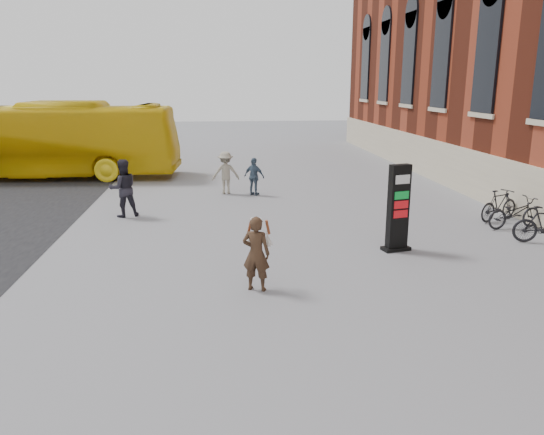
{
  "coord_description": "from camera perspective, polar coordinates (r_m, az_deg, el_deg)",
  "views": [
    {
      "loc": [
        -0.44,
        -11.16,
        4.37
      ],
      "look_at": [
        0.8,
        0.54,
        1.35
      ],
      "focal_mm": 35.0,
      "sensor_mm": 36.0,
      "label": 1
    }
  ],
  "objects": [
    {
      "name": "bike_6",
      "position": [
        17.8,
        24.65,
        0.46
      ],
      "size": [
        1.92,
        0.93,
        0.97
      ],
      "primitive_type": "imported",
      "rotation": [
        0.0,
        0.0,
        1.73
      ],
      "color": "black",
      "rests_on": "ground"
    },
    {
      "name": "ground",
      "position": [
        11.99,
        -3.57,
        -6.99
      ],
      "size": [
        100.0,
        100.0,
        0.0
      ],
      "primitive_type": "plane",
      "color": "#9E9EA3"
    },
    {
      "name": "woman",
      "position": [
        11.31,
        -1.7,
        -3.79
      ],
      "size": [
        0.75,
        0.72,
        1.64
      ],
      "rotation": [
        0.0,
        0.0,
        2.81
      ],
      "color": "black",
      "rests_on": "ground"
    },
    {
      "name": "info_pylon",
      "position": [
        14.27,
        13.42,
        0.98
      ],
      "size": [
        0.81,
        0.54,
        2.31
      ],
      "rotation": [
        0.0,
        0.0,
        0.24
      ],
      "color": "black",
      "rests_on": "ground"
    },
    {
      "name": "pedestrian_c",
      "position": [
        20.91,
        -1.92,
        4.42
      ],
      "size": [
        0.93,
        0.78,
        1.49
      ],
      "primitive_type": "imported",
      "rotation": [
        0.0,
        0.0,
        2.56
      ],
      "color": "#405468",
      "rests_on": "ground"
    },
    {
      "name": "pedestrian_b",
      "position": [
        21.3,
        -5.01,
        4.83
      ],
      "size": [
        1.12,
        0.69,
        1.69
      ],
      "primitive_type": "imported",
      "rotation": [
        0.0,
        0.0,
        3.2
      ],
      "color": "gray",
      "rests_on": "ground"
    },
    {
      "name": "pedestrian_a",
      "position": [
        18.18,
        -15.72,
        3.05
      ],
      "size": [
        1.12,
        1.0,
        1.91
      ],
      "primitive_type": "imported",
      "rotation": [
        0.0,
        0.0,
        3.49
      ],
      "color": "#25222C",
      "rests_on": "ground"
    },
    {
      "name": "bus",
      "position": [
        26.99,
        -23.69,
        7.65
      ],
      "size": [
        12.76,
        3.83,
        3.5
      ],
      "primitive_type": "imported",
      "rotation": [
        0.0,
        0.0,
        1.5
      ],
      "color": "yellow",
      "rests_on": "road"
    },
    {
      "name": "bike_7",
      "position": [
        18.57,
        23.24,
        1.24
      ],
      "size": [
        1.75,
        1.16,
        1.03
      ],
      "primitive_type": "imported",
      "rotation": [
        0.0,
        0.0,
        2.01
      ],
      "color": "black",
      "rests_on": "ground"
    }
  ]
}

